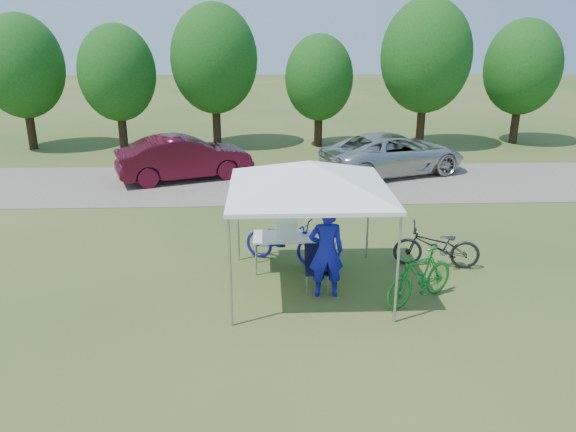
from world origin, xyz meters
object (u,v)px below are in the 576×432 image
(bike_blue, at_px, (285,241))
(bike_dark, at_px, (437,246))
(folding_table, at_px, (297,237))
(minivan, at_px, (393,153))
(cooler, at_px, (287,228))
(bike_green, at_px, (420,276))
(sedan, at_px, (184,158))
(folding_chair, at_px, (317,263))
(cyclist, at_px, (326,251))

(bike_blue, bearing_deg, bike_dark, -70.67)
(folding_table, distance_m, minivan, 9.11)
(cooler, xyz_separation_m, bike_blue, (-0.04, 0.38, -0.45))
(folding_table, height_order, bike_green, bike_green)
(folding_table, distance_m, bike_green, 2.89)
(folding_table, height_order, minivan, minivan)
(sedan, bearing_deg, bike_blue, -176.32)
(folding_chair, bearing_deg, bike_green, -15.84)
(bike_green, height_order, minivan, minivan)
(bike_green, distance_m, sedan, 11.07)
(folding_chair, bearing_deg, minivan, 71.33)
(cooler, bearing_deg, folding_chair, -60.21)
(cooler, bearing_deg, sedan, 113.10)
(bike_green, relative_size, sedan, 0.40)
(bike_dark, distance_m, sedan, 10.23)
(bike_green, bearing_deg, sedan, 178.16)
(cyclist, distance_m, minivan, 10.15)
(folding_chair, height_order, cyclist, cyclist)
(cooler, distance_m, bike_dark, 3.41)
(sedan, bearing_deg, folding_table, -175.77)
(cooler, distance_m, sedan, 8.38)
(cooler, xyz_separation_m, sedan, (-3.29, 7.71, -0.18))
(bike_blue, xyz_separation_m, minivan, (4.23, 7.82, 0.24))
(cyclist, relative_size, bike_dark, 1.01)
(bike_blue, distance_m, bike_dark, 3.44)
(cooler, relative_size, bike_blue, 0.24)
(cyclist, xyz_separation_m, bike_dark, (2.64, 1.29, -0.46))
(bike_blue, xyz_separation_m, sedan, (-3.25, 7.33, 0.27))
(cooler, height_order, sedan, sedan)
(bike_dark, bearing_deg, cooler, -80.45)
(folding_chair, height_order, bike_green, bike_green)
(bike_blue, bearing_deg, cooler, -147.96)
(cooler, distance_m, bike_blue, 0.59)
(bike_green, distance_m, bike_dark, 1.82)
(cooler, xyz_separation_m, bike_dark, (3.38, -0.05, -0.46))
(folding_table, distance_m, cooler, 0.31)
(bike_blue, distance_m, minivan, 8.89)
(folding_table, relative_size, cyclist, 0.99)
(folding_table, xyz_separation_m, bike_dark, (3.15, -0.05, -0.24))
(folding_table, height_order, bike_blue, bike_blue)
(cyclist, distance_m, bike_blue, 1.94)
(cooler, relative_size, minivan, 0.09)
(folding_chair, height_order, bike_dark, bike_dark)
(folding_table, relative_size, bike_dark, 1.00)
(bike_green, relative_size, minivan, 0.35)
(cyclist, bearing_deg, bike_green, 168.53)
(bike_dark, bearing_deg, bike_blue, -86.79)
(folding_table, bearing_deg, cyclist, -69.06)
(bike_blue, xyz_separation_m, bike_dark, (3.41, -0.43, -0.01))
(folding_chair, xyz_separation_m, sedan, (-3.87, 8.72, 0.22))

